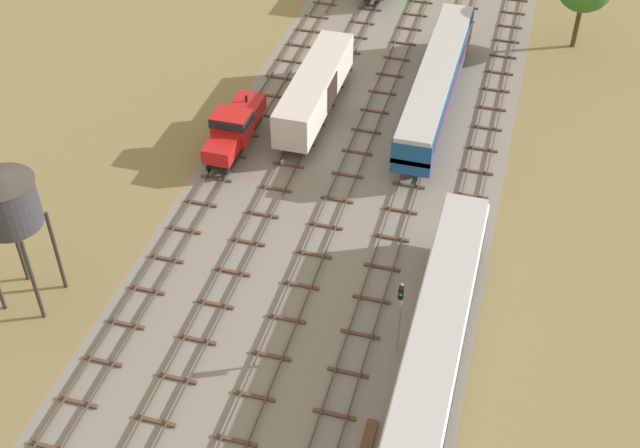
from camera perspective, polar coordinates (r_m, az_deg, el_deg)
The scene contains 13 objects.
ground_plane at distance 71.43m, azimuth 4.39°, elevation 9.13°, with size 480.00×480.00×0.00m, color olive.
ballast_bed at distance 71.42m, azimuth 4.39°, elevation 9.14°, with size 22.31×176.00×0.01m, color gray.
track_far_left at distance 74.17m, azimuth -2.48°, elevation 10.61°, with size 2.40×126.00×0.29m.
track_left at distance 73.05m, azimuth 1.00°, elevation 10.14°, with size 2.40×126.00×0.29m.
track_centre_left at distance 72.20m, azimuth 4.56°, elevation 9.62°, with size 2.40×126.00×0.29m.
track_centre at distance 71.63m, azimuth 8.18°, elevation 9.05°, with size 2.40×126.00×0.29m.
track_centre_right at distance 71.35m, azimuth 11.84°, elevation 8.44°, with size 2.40×126.00×0.29m.
passenger_coach_centre_right_nearest at distance 46.48m, azimuth 8.06°, elevation -7.67°, with size 2.96×22.00×3.80m.
shunter_loco_far_left_near at distance 63.30m, azimuth -5.92°, elevation 6.68°, with size 2.74×8.46×3.10m.
freight_boxcar_left_mid at distance 66.76m, azimuth -0.34°, elevation 9.30°, with size 2.87×14.00×3.60m.
passenger_coach_centre_midfar at distance 68.07m, azimuth 8.01°, elevation 9.71°, with size 2.96×22.00×3.80m.
water_tower at distance 49.90m, azimuth -20.75°, elevation 1.46°, with size 3.75×3.75×9.49m.
signal_post_nearest at distance 46.57m, azimuth 5.51°, elevation -5.88°, with size 0.28×0.47×5.32m.
Camera 1 is at (11.22, -4.14, 36.86)m, focal length 46.60 mm.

